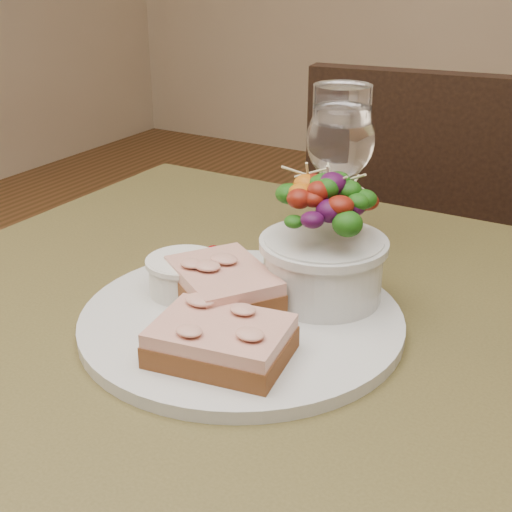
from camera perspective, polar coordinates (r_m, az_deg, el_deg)
The scene contains 9 objects.
cafe_table at distance 0.71m, azimuth -0.49°, elevation -13.32°, with size 0.80×0.80×0.75m.
chair_far at distance 1.51m, azimuth 13.57°, elevation -8.29°, with size 0.47×0.47×0.90m.
dinner_plate at distance 0.67m, azimuth -1.16°, elevation -5.14°, with size 0.30×0.30×0.01m, color silver.
sandwich_front at distance 0.59m, azimuth -2.82°, elevation -6.80°, with size 0.12×0.10×0.03m.
sandwich_back at distance 0.67m, azimuth -2.64°, elevation -2.26°, with size 0.13×0.13×0.03m.
ramekin at distance 0.70m, azimuth -5.79°, elevation -1.44°, with size 0.07×0.07×0.04m.
salad_bowl at distance 0.67m, azimuth 5.45°, elevation 1.23°, with size 0.11×0.11×0.13m.
garnish at distance 0.76m, azimuth -2.53°, elevation -0.16°, with size 0.05×0.04×0.02m.
wine_glass at distance 0.80m, azimuth 6.76°, elevation 8.82°, with size 0.08×0.08×0.18m.
Camera 1 is at (0.29, -0.49, 1.08)m, focal length 50.00 mm.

